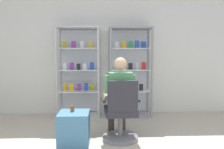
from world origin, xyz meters
The scene contains 7 objects.
back_wall centered at (0.00, 3.00, 1.35)m, with size 6.00×0.10×2.70m, color silver.
display_cabinet_left centered at (-0.55, 2.76, 0.96)m, with size 0.90×0.45×1.90m.
display_cabinet_right centered at (0.55, 2.76, 0.97)m, with size 0.90×0.45×1.90m.
office_chair centered at (0.24, 1.30, 0.39)m, with size 0.58×0.56×0.96m.
seated_shopkeeper centered at (0.23, 1.47, 0.71)m, with size 0.51×0.58×1.29m.
storage_crate centered at (-0.46, 1.22, 0.24)m, with size 0.45×0.44×0.48m, color teal.
tea_glass centered at (-0.49, 1.28, 0.52)m, with size 0.06×0.06×0.09m, color brown.
Camera 1 is at (-0.02, -2.05, 1.37)m, focal length 36.01 mm.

